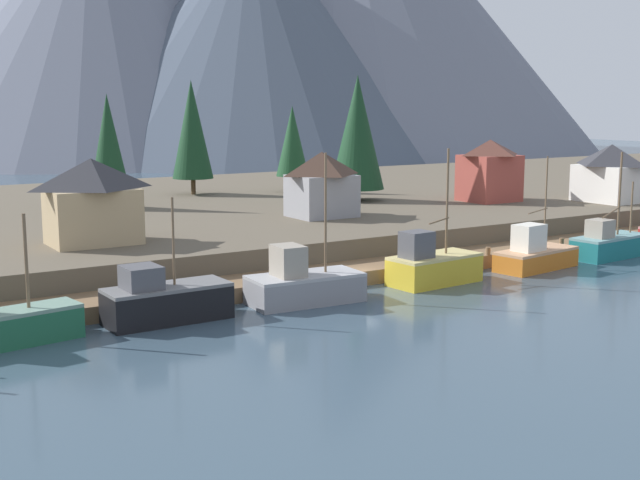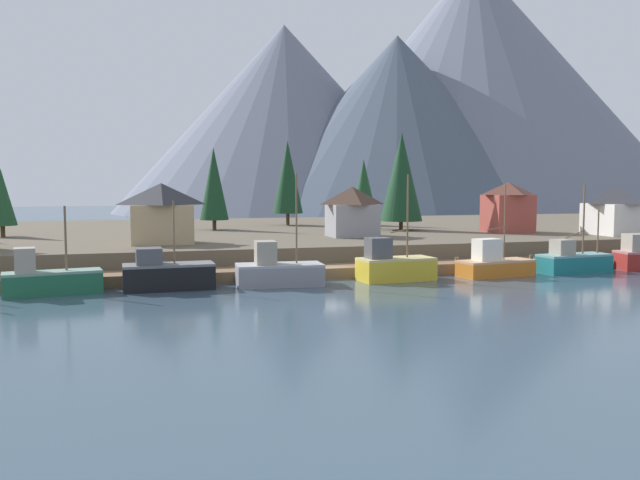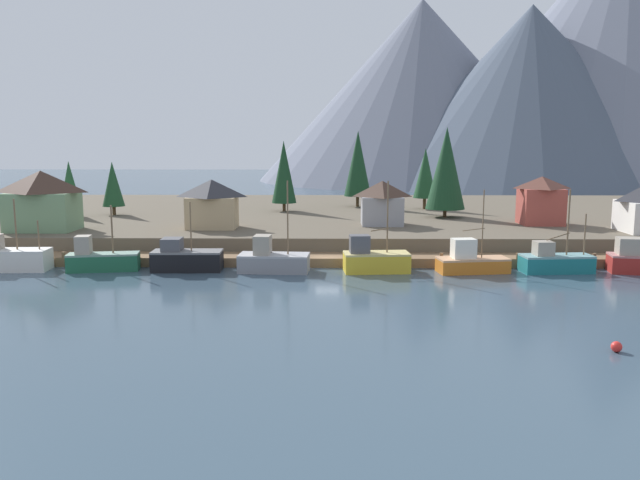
{
  "view_description": "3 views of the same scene",
  "coord_description": "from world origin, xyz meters",
  "px_view_note": "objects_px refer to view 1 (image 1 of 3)",
  "views": [
    {
      "loc": [
        -31.81,
        -45.55,
        12.37
      ],
      "look_at": [
        -1.54,
        2.5,
        3.01
      ],
      "focal_mm": 46.97,
      "sensor_mm": 36.0,
      "label": 1
    },
    {
      "loc": [
        -17.24,
        -55.22,
        8.36
      ],
      "look_at": [
        -0.59,
        2.73,
        3.31
      ],
      "focal_mm": 37.06,
      "sensor_mm": 36.0,
      "label": 2
    },
    {
      "loc": [
        0.28,
        -66.34,
        13.44
      ],
      "look_at": [
        -0.81,
        3.1,
        2.49
      ],
      "focal_mm": 36.05,
      "sensor_mm": 36.0,
      "label": 3
    }
  ],
  "objects_px": {
    "fishing_boat_green": "(5,324)",
    "fishing_boat_black": "(165,300)",
    "conifer_back_left": "(292,141)",
    "conifer_mid_right": "(357,132)",
    "house_grey": "(322,184)",
    "house_tan": "(92,200)",
    "fishing_boat_grey": "(303,284)",
    "fishing_boat_yellow": "(432,266)",
    "conifer_near_left": "(108,144)",
    "house_red": "(489,170)",
    "fishing_boat_orange": "(535,255)",
    "conifer_back_right": "(192,129)",
    "fishing_boat_teal": "(609,244)",
    "house_white": "(611,172)"
  },
  "relations": [
    {
      "from": "fishing_boat_grey",
      "to": "house_white",
      "type": "xyz_separation_m",
      "value": [
        43.15,
        11.77,
        4.25
      ]
    },
    {
      "from": "house_red",
      "to": "conifer_back_right",
      "type": "bearing_deg",
      "value": 136.28
    },
    {
      "from": "house_white",
      "to": "house_red",
      "type": "bearing_deg",
      "value": 146.06
    },
    {
      "from": "fishing_boat_yellow",
      "to": "conifer_near_left",
      "type": "distance_m",
      "value": 35.92
    },
    {
      "from": "house_red",
      "to": "conifer_back_left",
      "type": "relative_size",
      "value": 0.65
    },
    {
      "from": "fishing_boat_orange",
      "to": "house_grey",
      "type": "xyz_separation_m",
      "value": [
        -7.67,
        17.72,
        4.28
      ]
    },
    {
      "from": "fishing_boat_yellow",
      "to": "conifer_back_right",
      "type": "bearing_deg",
      "value": 85.08
    },
    {
      "from": "fishing_boat_green",
      "to": "house_white",
      "type": "xyz_separation_m",
      "value": [
        60.87,
        11.63,
        4.25
      ]
    },
    {
      "from": "fishing_boat_green",
      "to": "conifer_mid_right",
      "type": "height_order",
      "value": "conifer_mid_right"
    },
    {
      "from": "fishing_boat_green",
      "to": "conifer_near_left",
      "type": "relative_size",
      "value": 0.69
    },
    {
      "from": "fishing_boat_green",
      "to": "conifer_back_right",
      "type": "distance_m",
      "value": 49.68
    },
    {
      "from": "fishing_boat_grey",
      "to": "house_tan",
      "type": "height_order",
      "value": "fishing_boat_grey"
    },
    {
      "from": "house_white",
      "to": "house_tan",
      "type": "bearing_deg",
      "value": 177.36
    },
    {
      "from": "fishing_boat_green",
      "to": "fishing_boat_yellow",
      "type": "relative_size",
      "value": 0.79
    },
    {
      "from": "conifer_back_right",
      "to": "fishing_boat_orange",
      "type": "bearing_deg",
      "value": -76.27
    },
    {
      "from": "fishing_boat_grey",
      "to": "fishing_boat_orange",
      "type": "xyz_separation_m",
      "value": [
        20.22,
        -0.07,
        -0.07
      ]
    },
    {
      "from": "house_tan",
      "to": "house_red",
      "type": "bearing_deg",
      "value": 5.97
    },
    {
      "from": "conifer_back_left",
      "to": "house_grey",
      "type": "bearing_deg",
      "value": -113.3
    },
    {
      "from": "house_red",
      "to": "conifer_back_right",
      "type": "relative_size",
      "value": 0.51
    },
    {
      "from": "fishing_boat_black",
      "to": "conifer_mid_right",
      "type": "xyz_separation_m",
      "value": [
        31.11,
        25.73,
        8.14
      ]
    },
    {
      "from": "fishing_boat_yellow",
      "to": "fishing_boat_teal",
      "type": "distance_m",
      "value": 18.4
    },
    {
      "from": "fishing_boat_grey",
      "to": "fishing_boat_green",
      "type": "bearing_deg",
      "value": -176.99
    },
    {
      "from": "house_grey",
      "to": "conifer_back_left",
      "type": "distance_m",
      "value": 20.97
    },
    {
      "from": "fishing_boat_black",
      "to": "fishing_boat_yellow",
      "type": "relative_size",
      "value": 0.77
    },
    {
      "from": "conifer_near_left",
      "to": "conifer_back_right",
      "type": "distance_m",
      "value": 13.51
    },
    {
      "from": "fishing_boat_green",
      "to": "fishing_boat_black",
      "type": "xyz_separation_m",
      "value": [
        8.72,
        0.19,
        0.07
      ]
    },
    {
      "from": "house_red",
      "to": "conifer_mid_right",
      "type": "bearing_deg",
      "value": 145.6
    },
    {
      "from": "fishing_boat_black",
      "to": "conifer_mid_right",
      "type": "distance_m",
      "value": 41.18
    },
    {
      "from": "fishing_boat_grey",
      "to": "conifer_mid_right",
      "type": "bearing_deg",
      "value": 53.14
    },
    {
      "from": "fishing_boat_orange",
      "to": "house_red",
      "type": "relative_size",
      "value": 1.36
    },
    {
      "from": "fishing_boat_black",
      "to": "conifer_back_right",
      "type": "height_order",
      "value": "conifer_back_right"
    },
    {
      "from": "conifer_back_right",
      "to": "house_grey",
      "type": "bearing_deg",
      "value": -84.47
    },
    {
      "from": "fishing_boat_orange",
      "to": "fishing_boat_teal",
      "type": "distance_m",
      "value": 8.59
    },
    {
      "from": "fishing_boat_black",
      "to": "fishing_boat_green",
      "type": "bearing_deg",
      "value": -179.94
    },
    {
      "from": "conifer_near_left",
      "to": "house_tan",
      "type": "bearing_deg",
      "value": -111.52
    },
    {
      "from": "fishing_boat_grey",
      "to": "house_white",
      "type": "bearing_deg",
      "value": 18.71
    },
    {
      "from": "conifer_mid_right",
      "to": "house_white",
      "type": "bearing_deg",
      "value": -34.18
    },
    {
      "from": "fishing_boat_green",
      "to": "house_grey",
      "type": "distance_m",
      "value": 35.22
    },
    {
      "from": "fishing_boat_black",
      "to": "fishing_boat_grey",
      "type": "bearing_deg",
      "value": -3.29
    },
    {
      "from": "fishing_boat_orange",
      "to": "fishing_boat_teal",
      "type": "bearing_deg",
      "value": -6.82
    },
    {
      "from": "fishing_boat_green",
      "to": "house_tan",
      "type": "distance_m",
      "value": 17.25
    },
    {
      "from": "fishing_boat_teal",
      "to": "house_white",
      "type": "distance_m",
      "value": 18.97
    },
    {
      "from": "conifer_mid_right",
      "to": "fishing_boat_yellow",
      "type": "bearing_deg",
      "value": -114.21
    },
    {
      "from": "fishing_boat_yellow",
      "to": "house_red",
      "type": "height_order",
      "value": "fishing_boat_yellow"
    },
    {
      "from": "fishing_boat_orange",
      "to": "fishing_boat_teal",
      "type": "relative_size",
      "value": 1.0
    },
    {
      "from": "conifer_back_left",
      "to": "fishing_boat_yellow",
      "type": "bearing_deg",
      "value": -105.77
    },
    {
      "from": "house_grey",
      "to": "house_red",
      "type": "height_order",
      "value": "house_red"
    },
    {
      "from": "fishing_boat_grey",
      "to": "conifer_mid_right",
      "type": "xyz_separation_m",
      "value": [
        22.11,
        26.06,
        8.2
      ]
    },
    {
      "from": "fishing_boat_black",
      "to": "conifer_mid_right",
      "type": "relative_size",
      "value": 0.57
    },
    {
      "from": "fishing_boat_black",
      "to": "conifer_back_left",
      "type": "bearing_deg",
      "value": 49.54
    }
  ]
}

